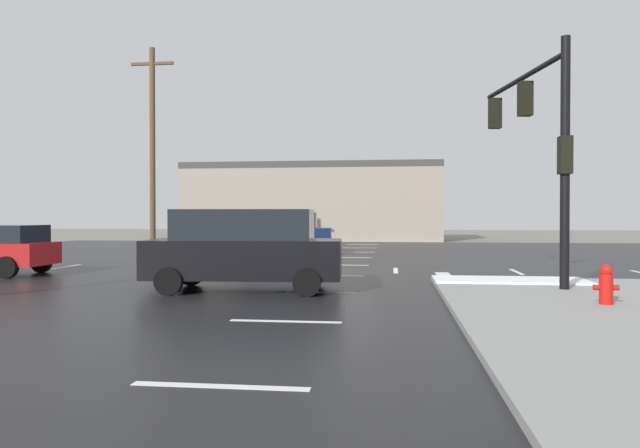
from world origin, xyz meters
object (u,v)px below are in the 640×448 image
(fire_hydrant, at_px, (606,284))
(suv_black, at_px, (245,248))
(suv_navy, at_px, (282,232))
(utility_pole_far, at_px, (152,146))
(traffic_signal_mast, at_px, (539,129))

(fire_hydrant, height_order, suv_black, suv_black)
(suv_navy, xyz_separation_m, suv_black, (1.68, -13.95, 0.00))
(suv_navy, bearing_deg, fire_hydrant, -64.42)
(utility_pole_far, bearing_deg, suv_navy, -1.39)
(traffic_signal_mast, distance_m, suv_navy, 15.60)
(utility_pole_far, bearing_deg, suv_black, -59.40)
(traffic_signal_mast, distance_m, utility_pole_far, 20.15)
(fire_hydrant, xyz_separation_m, suv_navy, (-9.55, 16.07, 0.55))
(suv_navy, bearing_deg, traffic_signal_mast, -58.31)
(suv_navy, relative_size, utility_pole_far, 0.48)
(traffic_signal_mast, xyz_separation_m, fire_hydrant, (0.38, -3.83, -3.63))
(suv_navy, bearing_deg, utility_pole_far, 173.46)
(fire_hydrant, xyz_separation_m, suv_black, (-7.87, 2.11, 0.55))
(traffic_signal_mast, bearing_deg, suv_black, 92.44)
(traffic_signal_mast, relative_size, fire_hydrant, 7.60)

